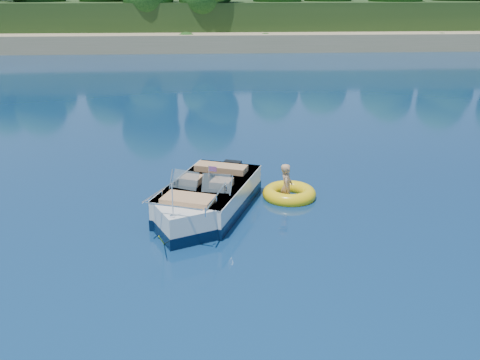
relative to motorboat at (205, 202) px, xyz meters
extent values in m
plane|color=#091C3F|center=(-1.41, -0.33, -0.33)|extent=(160.00, 160.00, 0.00)
cube|color=#948356|center=(-1.41, 37.67, 0.17)|extent=(170.00, 8.00, 2.00)
cube|color=#1D3515|center=(-1.41, 64.67, 0.67)|extent=(170.00, 56.00, 6.00)
cylinder|color=black|center=(-1.41, 41.67, 2.97)|extent=(0.44, 0.44, 3.60)
cylinder|color=black|center=(18.59, 39.67, 2.47)|extent=(0.44, 0.44, 2.60)
cube|color=silver|center=(0.12, 0.32, -0.06)|extent=(2.87, 3.77, 0.93)
cube|color=silver|center=(-0.45, -1.17, -0.06)|extent=(1.66, 1.66, 0.93)
cube|color=black|center=(0.12, 0.32, -0.19)|extent=(2.91, 3.81, 0.27)
cube|color=black|center=(-0.45, -1.17, -0.19)|extent=(1.69, 1.69, 0.27)
cube|color=tan|center=(0.22, 0.57, 0.21)|extent=(2.17, 2.71, 0.09)
cube|color=silver|center=(0.12, 0.32, 0.38)|extent=(2.90, 3.79, 0.05)
cube|color=black|center=(0.79, 2.03, -0.02)|extent=(0.57, 0.47, 0.80)
cube|color=#8C9EA5|center=(-0.47, -0.12, 0.64)|extent=(0.72, 0.54, 0.43)
cube|color=#8C9EA5|center=(0.27, -0.41, 0.64)|extent=(0.73, 0.39, 0.43)
cube|color=tan|center=(-0.33, 0.25, 0.41)|extent=(0.63, 0.63, 0.36)
cube|color=tan|center=(0.42, -0.03, 0.41)|extent=(0.63, 0.63, 0.36)
cube|color=tan|center=(0.44, 1.15, 0.41)|extent=(1.47, 0.96, 0.34)
cube|color=tan|center=(-0.39, -1.01, 0.39)|extent=(1.33, 1.04, 0.30)
cylinder|color=silver|center=(-0.69, -1.80, 0.79)|extent=(0.03, 0.03, 0.76)
cube|color=red|center=(0.20, -0.38, 1.00)|extent=(0.19, 0.08, 0.12)
cube|color=silver|center=(-0.71, -1.84, 0.44)|extent=(0.10, 0.08, 0.04)
cylinder|color=#D9EB19|center=(-0.95, -2.08, -0.02)|extent=(0.04, 0.96, 0.68)
torus|color=yellow|center=(2.29, 0.97, -0.23)|extent=(1.61, 1.61, 0.39)
torus|color=red|center=(2.29, 0.97, -0.21)|extent=(1.33, 1.33, 0.13)
imported|color=tan|center=(2.19, 0.90, -0.33)|extent=(0.44, 0.78, 1.45)
camera|label=1|loc=(0.05, -12.46, 5.12)|focal=40.00mm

